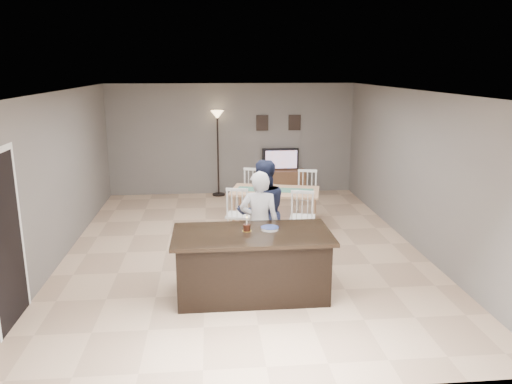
{
  "coord_description": "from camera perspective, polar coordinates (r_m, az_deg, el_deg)",
  "views": [
    {
      "loc": [
        -0.54,
        -8.19,
        3.08
      ],
      "look_at": [
        0.2,
        -0.3,
        1.09
      ],
      "focal_mm": 35.0,
      "sensor_mm": 36.0,
      "label": 1
    }
  ],
  "objects": [
    {
      "name": "room_shell",
      "position": [
        8.32,
        -1.53,
        4.4
      ],
      "size": [
        8.0,
        8.0,
        8.0
      ],
      "color": "slate",
      "rests_on": "floor"
    },
    {
      "name": "floor",
      "position": [
        8.76,
        -1.46,
        -6.47
      ],
      "size": [
        8.0,
        8.0,
        0.0
      ],
      "primitive_type": "plane",
      "color": "tan",
      "rests_on": "ground"
    },
    {
      "name": "tv_console",
      "position": [
        12.4,
        2.87,
        1.14
      ],
      "size": [
        1.2,
        0.4,
        0.6
      ],
      "primitive_type": "cube",
      "color": "brown",
      "rests_on": "floor"
    },
    {
      "name": "dining_table",
      "position": [
        9.61,
        2.19,
        -0.56
      ],
      "size": [
        1.99,
        2.2,
        1.02
      ],
      "rotation": [
        0.0,
        0.0,
        -0.24
      ],
      "color": "tan",
      "rests_on": "floor"
    },
    {
      "name": "plate_stack",
      "position": [
        6.89,
        1.58,
        -4.18
      ],
      "size": [
        0.25,
        0.25,
        0.04
      ],
      "color": "white",
      "rests_on": "kitchen_island"
    },
    {
      "name": "kitchen_island",
      "position": [
        6.93,
        -0.45,
        -8.18
      ],
      "size": [
        2.15,
        1.1,
        0.9
      ],
      "color": "black",
      "rests_on": "floor"
    },
    {
      "name": "television",
      "position": [
        12.35,
        2.86,
        3.76
      ],
      "size": [
        0.91,
        0.12,
        0.53
      ],
      "primitive_type": "imported",
      "rotation": [
        0.0,
        0.0,
        3.14
      ],
      "color": "black",
      "rests_on": "tv_console"
    },
    {
      "name": "doorway",
      "position": [
        6.63,
        -26.8,
        -3.42
      ],
      "size": [
        0.0,
        2.1,
        2.65
      ],
      "color": "black",
      "rests_on": "floor"
    },
    {
      "name": "woman",
      "position": [
        7.42,
        0.39,
        -3.72
      ],
      "size": [
        0.65,
        0.48,
        1.62
      ],
      "primitive_type": "imported",
      "rotation": [
        0.0,
        0.0,
        2.98
      ],
      "color": "silver",
      "rests_on": "floor"
    },
    {
      "name": "tv_screen_glow",
      "position": [
        12.27,
        2.91,
        3.72
      ],
      "size": [
        0.78,
        0.0,
        0.78
      ],
      "primitive_type": "plane",
      "rotation": [
        1.57,
        0.0,
        3.14
      ],
      "color": "#E35A19",
      "rests_on": "tv_console"
    },
    {
      "name": "man",
      "position": [
        7.9,
        0.74,
        -2.34
      ],
      "size": [
        0.9,
        0.75,
        1.69
      ],
      "primitive_type": "imported",
      "rotation": [
        0.0,
        0.0,
        3.29
      ],
      "color": "#1A203A",
      "rests_on": "floor"
    },
    {
      "name": "picture_frames",
      "position": [
        12.35,
        2.58,
        7.92
      ],
      "size": [
        1.1,
        0.02,
        0.38
      ],
      "color": "black",
      "rests_on": "room_shell"
    },
    {
      "name": "birthday_cake",
      "position": [
        6.83,
        -1.06,
        -4.09
      ],
      "size": [
        0.13,
        0.13,
        0.21
      ],
      "color": "gold",
      "rests_on": "kitchen_island"
    },
    {
      "name": "floor_lamp",
      "position": [
        12.07,
        -4.42,
        7.07
      ],
      "size": [
        0.31,
        0.31,
        2.07
      ],
      "color": "black",
      "rests_on": "floor"
    }
  ]
}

